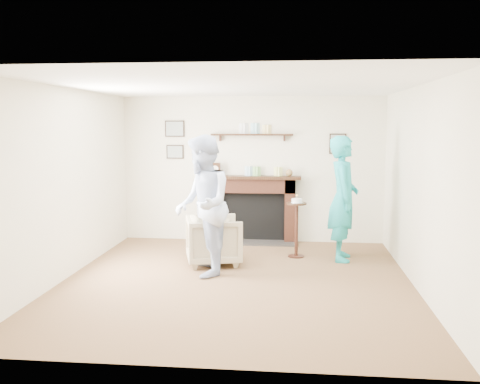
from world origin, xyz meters
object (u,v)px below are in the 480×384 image
object	(u,v)px
pedestal_table	(297,219)
woman	(342,259)
armchair	(214,264)
man	(203,274)

from	to	relation	value
pedestal_table	woman	bearing A→B (deg)	-8.52
armchair	woman	size ratio (longest dim) A/B	0.41
armchair	pedestal_table	bearing A→B (deg)	-80.60
armchair	woman	xyz separation A→B (m)	(1.88, 0.44, 0.00)
man	pedestal_table	bearing A→B (deg)	117.33
armchair	woman	world-z (taller)	woman
man	woman	bearing A→B (deg)	103.29
pedestal_table	man	bearing A→B (deg)	-138.47
pedestal_table	armchair	bearing A→B (deg)	-155.58
armchair	man	size ratio (longest dim) A/B	0.41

